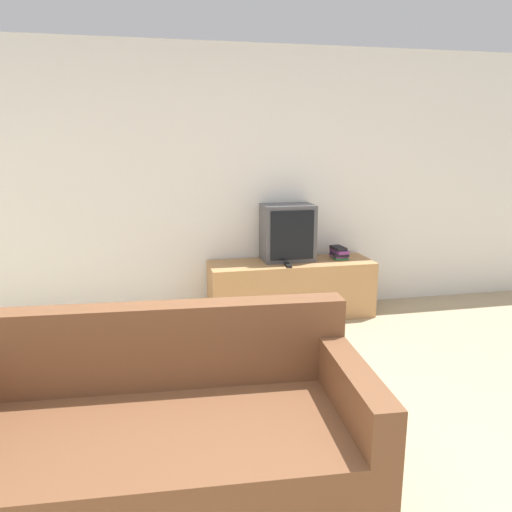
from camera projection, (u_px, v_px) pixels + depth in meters
The scene contains 6 objects.
wall_back at pixel (198, 184), 4.83m from camera, with size 9.00×0.06×2.60m.
tv_stand at pixel (291, 289), 4.95m from camera, with size 1.61×0.50×0.55m.
television at pixel (288, 233), 4.90m from camera, with size 0.51×0.33×0.55m.
couch at pixel (153, 444), 2.39m from camera, with size 2.11×1.06×0.88m.
book_stack at pixel (339, 253), 5.01m from camera, with size 0.16×0.23×0.12m.
remote_on_stand at pixel (288, 265), 4.71m from camera, with size 0.05×0.15×0.02m.
Camera 1 is at (-0.46, -1.84, 1.71)m, focal length 35.00 mm.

